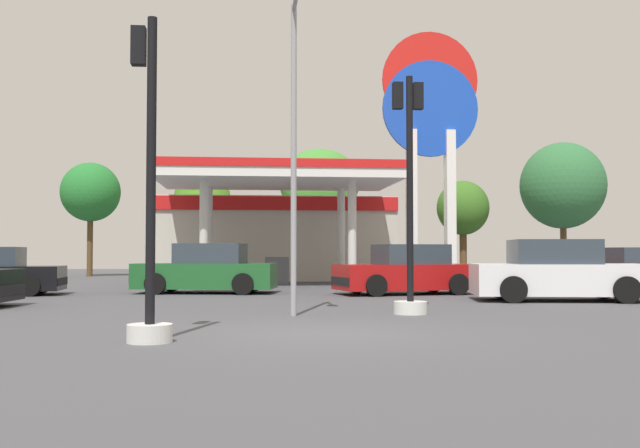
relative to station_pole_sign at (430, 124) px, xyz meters
The scene contains 15 objects.
ground_plane 21.22m from the station_pole_sign, 109.21° to the right, with size 90.00×90.00×0.00m, color #47474C.
gas_station 8.94m from the station_pole_sign, 151.33° to the left, with size 10.98×12.85×4.62m.
station_pole_sign is the anchor object (origin of this frame).
car_1 10.94m from the station_pole_sign, 109.03° to the right, with size 4.54×2.57×1.53m.
car_2 11.24m from the station_pole_sign, 58.62° to the right, with size 4.21×2.22×1.45m.
car_3 13.22m from the station_pole_sign, 141.16° to the right, with size 4.62×2.56×1.57m.
car_5 13.41m from the station_pole_sign, 87.96° to the right, with size 4.81×2.64×1.63m.
traffic_signal_0 16.89m from the station_pole_sign, 105.88° to the right, with size 0.70×0.71×5.03m.
traffic_signal_1 22.56m from the station_pole_sign, 114.95° to the right, with size 0.65×0.68×4.74m.
tree_1 18.75m from the station_pole_sign, 150.65° to the left, with size 3.13×3.13×6.07m.
tree_2 13.08m from the station_pole_sign, 143.12° to the left, with size 2.97×2.97×5.60m.
tree_3 9.85m from the station_pole_sign, 114.06° to the left, with size 4.43×4.43×6.94m.
tree_4 9.56m from the station_pole_sign, 64.58° to the left, with size 2.85×2.85×5.20m.
tree_5 12.34m from the station_pole_sign, 39.56° to the left, with size 4.61×4.61×7.32m.
corner_streetlamp 17.70m from the station_pole_sign, 113.28° to the right, with size 0.24×1.48×6.42m.
Camera 1 is at (-1.21, -11.70, 1.31)m, focal length 40.92 mm.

